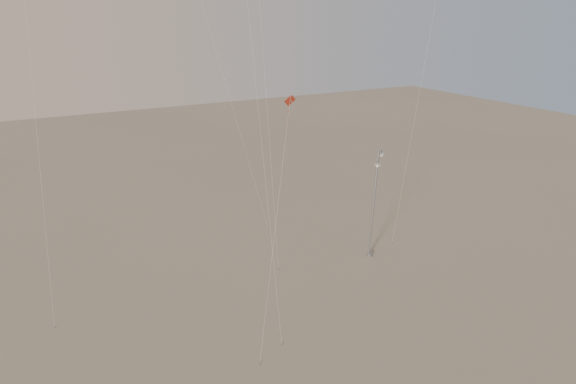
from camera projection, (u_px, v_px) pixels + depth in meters
name	position (u px, v px, depth m)	size (l,w,h in m)	color
ground	(339.00, 305.00, 31.34)	(160.00, 160.00, 0.00)	gray
street_lamp	(374.00, 201.00, 36.01)	(1.39, 1.19, 9.30)	gray
kite_1	(251.00, 35.00, 31.36)	(4.67, 15.06, 24.62)	#2A2423
kite_3	(284.00, 153.00, 26.53)	(4.89, 4.95, 14.51)	maroon
kite_4	(427.00, 49.00, 36.73)	(4.54, 2.39, 22.11)	#2A2423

